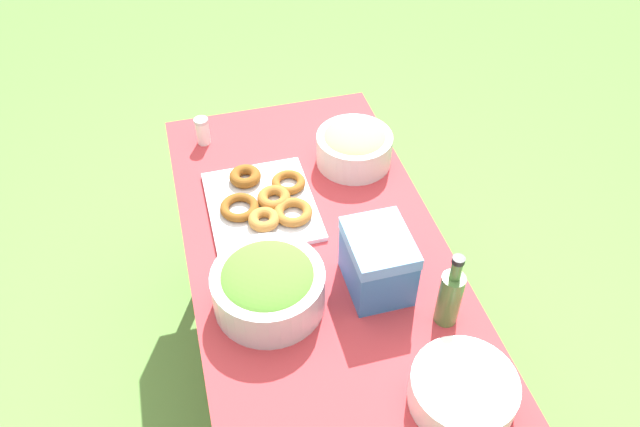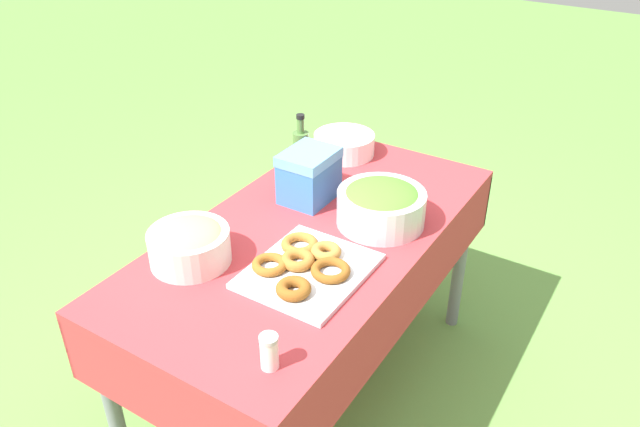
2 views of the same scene
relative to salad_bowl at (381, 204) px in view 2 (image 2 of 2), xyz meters
The scene contains 9 objects.
ground_plane 0.84m from the salad_bowl, 132.52° to the left, with size 14.00×14.00×0.00m, color #609342.
picnic_table 0.29m from the salad_bowl, 132.52° to the left, with size 1.42×0.72×0.73m.
salad_bowl is the anchor object (origin of this frame).
pasta_bowl 0.62m from the salad_bowl, 142.25° to the left, with size 0.24×0.24×0.12m.
donut_platter 0.37m from the salad_bowl, behind, with size 0.37×0.32×0.05m.
plate_stack 0.53m from the salad_bowl, 43.29° to the left, with size 0.24×0.24×0.08m.
olive_oil_bottle 0.45m from the salad_bowl, 68.71° to the left, with size 0.06×0.06×0.23m.
cooler_box 0.29m from the salad_bowl, 87.65° to the left, with size 0.19×0.16×0.18m.
salt_shaker 0.72m from the salad_bowl, behind, with size 0.05×0.05×0.10m.
Camera 2 is at (-1.42, -0.93, 1.83)m, focal length 35.00 mm.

